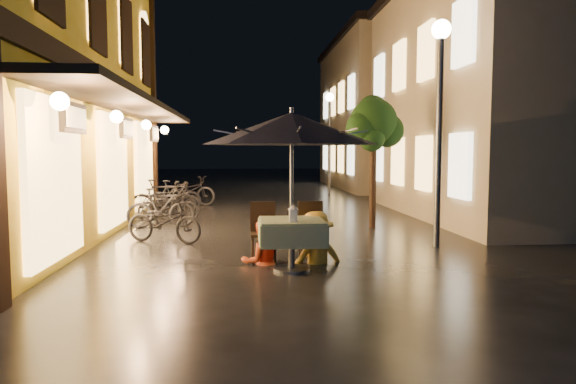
{
  "coord_description": "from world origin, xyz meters",
  "views": [
    {
      "loc": [
        -0.69,
        -7.35,
        1.82
      ],
      "look_at": [
        0.06,
        0.91,
        1.15
      ],
      "focal_mm": 32.0,
      "sensor_mm": 36.0,
      "label": 1
    }
  ],
  "objects": [
    {
      "name": "person_orange",
      "position": [
        -0.38,
        0.85,
        0.68
      ],
      "size": [
        0.78,
        0.68,
        1.36
      ],
      "primitive_type": "imported",
      "rotation": [
        0.0,
        0.0,
        3.42
      ],
      "color": "#F05428",
      "rests_on": "ground"
    },
    {
      "name": "bicycle_3",
      "position": [
        -2.79,
        6.49,
        0.53
      ],
      "size": [
        1.83,
        0.73,
        1.07
      ],
      "primitive_type": "imported",
      "rotation": [
        0.0,
        0.0,
        1.7
      ],
      "color": "black",
      "rests_on": "ground"
    },
    {
      "name": "bicycle_2",
      "position": [
        -2.57,
        5.97,
        0.41
      ],
      "size": [
        1.56,
        0.56,
        0.82
      ],
      "primitive_type": "imported",
      "rotation": [
        0.0,
        0.0,
        1.56
      ],
      "color": "black",
      "rests_on": "ground"
    },
    {
      "name": "street_tree",
      "position": [
        2.41,
        4.51,
        2.42
      ],
      "size": [
        1.43,
        1.2,
        3.15
      ],
      "color": "black",
      "rests_on": "ground"
    },
    {
      "name": "cafe_chair_right",
      "position": [
        0.46,
        1.05,
        0.54
      ],
      "size": [
        0.42,
        0.42,
        0.97
      ],
      "color": "black",
      "rests_on": "ground"
    },
    {
      "name": "east_building_near",
      "position": [
        7.49,
        6.5,
        3.41
      ],
      "size": [
        7.3,
        9.3,
        6.8
      ],
      "color": "#B8A591",
      "rests_on": "ground"
    },
    {
      "name": "bicycle_6",
      "position": [
        -2.46,
        10.0,
        0.49
      ],
      "size": [
        1.98,
        1.19,
        0.98
      ],
      "primitive_type": "imported",
      "rotation": [
        0.0,
        0.0,
        1.26
      ],
      "color": "black",
      "rests_on": "ground"
    },
    {
      "name": "bicycle_1",
      "position": [
        -2.59,
        4.89,
        0.47
      ],
      "size": [
        1.62,
        0.69,
        0.95
      ],
      "primitive_type": "imported",
      "rotation": [
        0.0,
        0.0,
        1.73
      ],
      "color": "black",
      "rests_on": "ground"
    },
    {
      "name": "cafe_chair_left",
      "position": [
        -0.34,
        1.05,
        0.54
      ],
      "size": [
        0.42,
        0.42,
        0.97
      ],
      "color": "black",
      "rests_on": "ground"
    },
    {
      "name": "streetlamp_far",
      "position": [
        3.0,
        14.0,
        2.92
      ],
      "size": [
        0.36,
        0.36,
        4.23
      ],
      "color": "#59595E",
      "rests_on": "ground"
    },
    {
      "name": "person_yellow",
      "position": [
        0.51,
        0.82,
        0.82
      ],
      "size": [
        1.18,
        0.86,
        1.63
      ],
      "primitive_type": "imported",
      "rotation": [
        0.0,
        0.0,
        3.41
      ],
      "color": "yellow",
      "rests_on": "ground"
    },
    {
      "name": "streetlamp_near",
      "position": [
        3.0,
        2.0,
        2.92
      ],
      "size": [
        0.36,
        0.36,
        4.23
      ],
      "color": "#59595E",
      "rests_on": "ground"
    },
    {
      "name": "table_lantern",
      "position": [
        0.06,
        0.08,
        0.92
      ],
      "size": [
        0.16,
        0.16,
        0.25
      ],
      "color": "white",
      "rests_on": "cafe_table"
    },
    {
      "name": "cafe_table",
      "position": [
        0.06,
        0.31,
        0.59
      ],
      "size": [
        0.99,
        0.99,
        0.78
      ],
      "color": "#59595E",
      "rests_on": "ground"
    },
    {
      "name": "bicycle_5",
      "position": [
        -2.67,
        8.12,
        0.47
      ],
      "size": [
        1.63,
        0.76,
        0.95
      ],
      "primitive_type": "imported",
      "rotation": [
        0.0,
        0.0,
        1.78
      ],
      "color": "black",
      "rests_on": "ground"
    },
    {
      "name": "ground",
      "position": [
        0.0,
        0.0,
        0.0
      ],
      "size": [
        90.0,
        90.0,
        0.0
      ],
      "primitive_type": "plane",
      "color": "black",
      "rests_on": "ground"
    },
    {
      "name": "east_building_far",
      "position": [
        7.49,
        18.0,
        3.66
      ],
      "size": [
        7.3,
        10.3,
        7.3
      ],
      "color": "#B8A591",
      "rests_on": "ground"
    },
    {
      "name": "bicycle_0",
      "position": [
        -2.22,
        2.87,
        0.43
      ],
      "size": [
        1.73,
        1.19,
        0.86
      ],
      "primitive_type": "imported",
      "rotation": [
        0.0,
        0.0,
        1.15
      ],
      "color": "black",
      "rests_on": "ground"
    },
    {
      "name": "bicycle_4",
      "position": [
        -2.71,
        7.37,
        0.44
      ],
      "size": [
        1.73,
        0.7,
        0.89
      ],
      "primitive_type": "imported",
      "rotation": [
        0.0,
        0.0,
        1.5
      ],
      "color": "black",
      "rests_on": "ground"
    },
    {
      "name": "patio_umbrella",
      "position": [
        0.06,
        0.31,
        2.15
      ],
      "size": [
        2.66,
        2.66,
        2.46
      ],
      "color": "#59595E",
      "rests_on": "ground"
    }
  ]
}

